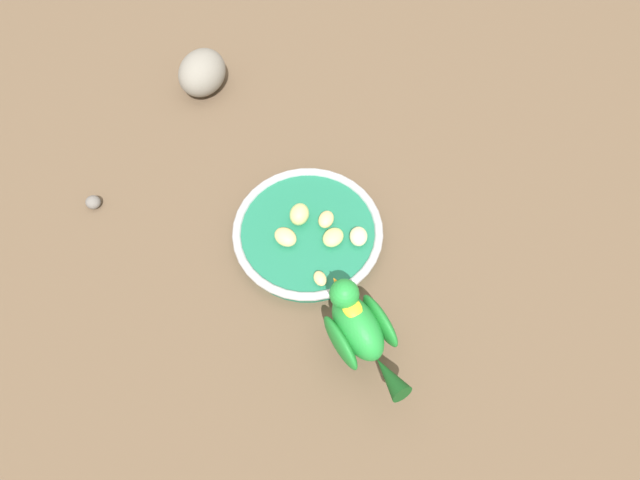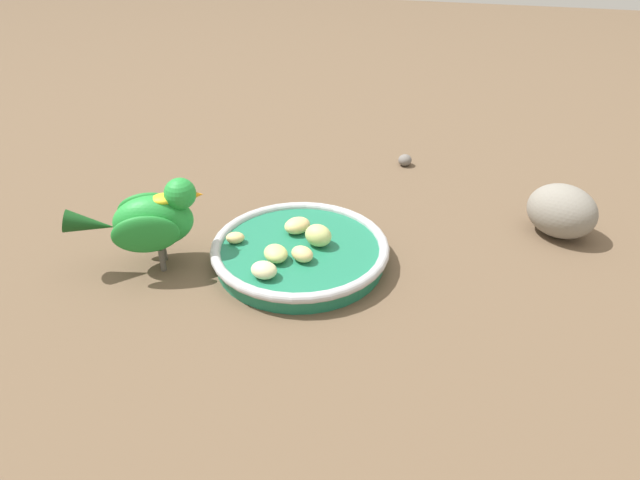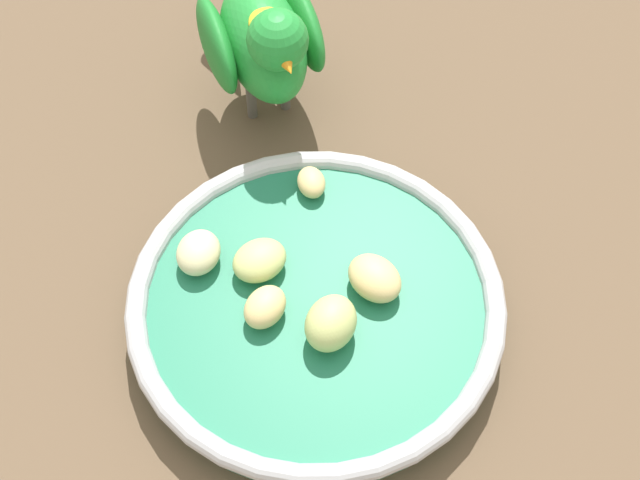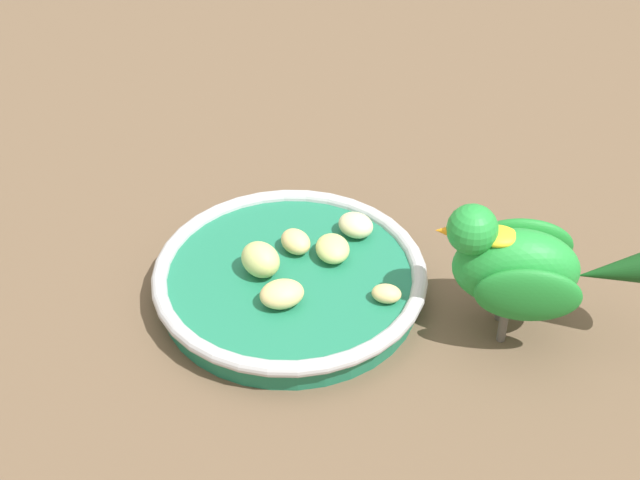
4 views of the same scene
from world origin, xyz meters
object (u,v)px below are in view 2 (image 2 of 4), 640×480
apple_piece_4 (302,254)px  pebble_0 (405,160)px  apple_piece_3 (295,225)px  rock_large (562,211)px  parrot (150,219)px  apple_piece_1 (276,253)px  apple_piece_2 (264,270)px  apple_piece_5 (235,238)px  apple_piece_0 (318,235)px  feeding_bowl (300,252)px

apple_piece_4 → pebble_0: 0.38m
apple_piece_3 → rock_large: 0.38m
pebble_0 → parrot: bearing=-35.0°
parrot → pebble_0: bearing=31.3°
rock_large → pebble_0: bearing=-126.9°
apple_piece_1 → apple_piece_3: bearing=176.2°
apple_piece_4 → rock_large: bearing=120.3°
apple_piece_3 → apple_piece_2: bearing=-3.7°
apple_piece_2 → pebble_0: 0.44m
apple_piece_4 → rock_large: 0.38m
apple_piece_2 → apple_piece_5: apple_piece_2 is taller
apple_piece_1 → apple_piece_2: bearing=-3.5°
parrot → pebble_0: parrot is taller
apple_piece_3 → rock_large: bearing=109.5°
apple_piece_1 → apple_piece_3: apple_piece_3 is taller
apple_piece_5 → pebble_0: bearing=152.7°
pebble_0 → apple_piece_5: bearing=-27.3°
apple_piece_0 → apple_piece_5: apple_piece_0 is taller
apple_piece_2 → apple_piece_1: bearing=176.5°
apple_piece_0 → apple_piece_4: size_ratio=1.21×
apple_piece_0 → apple_piece_3: bearing=-122.4°
apple_piece_2 → rock_large: rock_large is taller
apple_piece_2 → apple_piece_5: bearing=-136.1°
feeding_bowl → apple_piece_1: apple_piece_1 is taller
apple_piece_2 → apple_piece_4: size_ratio=1.07×
apple_piece_5 → rock_large: 0.46m
apple_piece_1 → rock_large: (-0.20, 0.36, 0.00)m
apple_piece_1 → apple_piece_2: (0.04, -0.00, 0.00)m
feeding_bowl → apple_piece_3: size_ratio=6.39×
rock_large → apple_piece_0: bearing=-64.6°
rock_large → apple_piece_2: bearing=-56.8°
apple_piece_2 → rock_large: size_ratio=0.33×
apple_piece_1 → apple_piece_5: apple_piece_1 is taller
apple_piece_2 → apple_piece_3: 0.11m
apple_piece_0 → parrot: 0.22m
rock_large → pebble_0: (-0.18, -0.24, -0.03)m
apple_piece_1 → apple_piece_2: 0.04m
apple_piece_0 → feeding_bowl: bearing=-62.2°
feeding_bowl → apple_piece_0: (-0.01, 0.02, 0.02)m
apple_piece_3 → apple_piece_4: apple_piece_3 is taller
feeding_bowl → apple_piece_2: size_ratio=7.19×
apple_piece_5 → pebble_0: apple_piece_5 is taller
apple_piece_2 → parrot: bearing=-98.2°
apple_piece_1 → pebble_0: apple_piece_1 is taller
apple_piece_2 → apple_piece_4: same height
apple_piece_3 → parrot: (0.09, -0.16, 0.04)m
apple_piece_3 → rock_large: size_ratio=0.38×
feeding_bowl → apple_piece_2: 0.08m
feeding_bowl → apple_piece_1: (0.04, -0.02, 0.02)m
feeding_bowl → apple_piece_3: (-0.04, -0.02, 0.02)m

